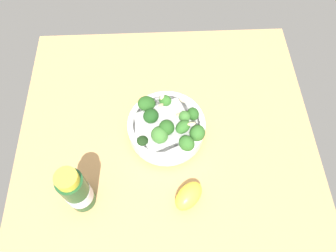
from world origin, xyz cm
name	(u,v)px	position (x,y,z in cm)	size (l,w,h in cm)	color
ground_plane	(167,145)	(0.00, 0.00, -2.18)	(70.72, 70.72, 4.36)	tan
bowl_of_broccoli	(169,127)	(1.72, -0.50, 3.86)	(17.72, 17.93, 9.44)	white
lemon_wedge	(189,196)	(-14.13, -4.04, 2.15)	(7.17, 4.45, 4.30)	yellow
bottle_tall	(76,191)	(-13.40, 18.55, 6.43)	(5.45, 5.45, 14.46)	#194723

